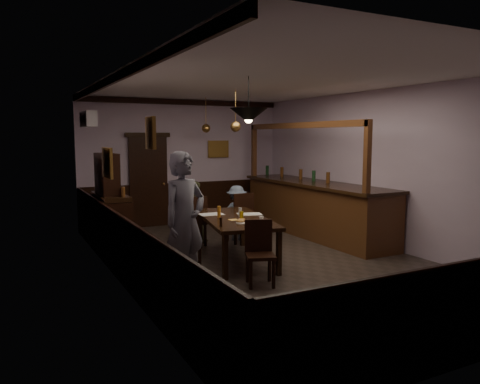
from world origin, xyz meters
TOP-DOWN VIEW (x-y plane):
  - room at (0.00, 0.00)m, footprint 5.01×8.01m
  - dining_table at (-0.47, 0.30)m, footprint 1.42×2.36m
  - chair_far_left at (-0.65, 1.63)m, footprint 0.50×0.50m
  - chair_far_right at (0.25, 1.45)m, footprint 0.44×0.44m
  - chair_near at (-0.72, -1.00)m, footprint 0.51×0.51m
  - chair_side at (-1.42, 0.29)m, footprint 0.49×0.49m
  - person_standing at (-1.75, -0.71)m, footprint 0.81×0.67m
  - person_seated_left at (-0.60, 1.91)m, footprint 0.72×0.64m
  - person_seated_right at (0.29, 1.73)m, footprint 0.83×0.67m
  - newspaper_left at (-0.71, 0.75)m, footprint 0.44×0.33m
  - newspaper_right at (-0.11, 0.45)m, footprint 0.49×0.41m
  - napkin at (-0.60, 0.09)m, footprint 0.18×0.18m
  - saucer at (-0.26, -0.32)m, footprint 0.15×0.15m
  - coffee_cup at (-0.28, -0.28)m, footprint 0.09×0.09m
  - pastry_plate at (-0.60, -0.25)m, footprint 0.22×0.22m
  - pastry_ring_a at (-0.63, -0.20)m, footprint 0.13×0.13m
  - pastry_ring_b at (-0.58, -0.16)m, footprint 0.13×0.13m
  - soda_can at (-0.42, 0.15)m, footprint 0.07×0.07m
  - beer_glass at (-0.73, 0.38)m, footprint 0.06×0.06m
  - water_glass at (-0.35, 0.34)m, footprint 0.06×0.06m
  - pepper_mill at (-1.03, -0.34)m, footprint 0.04×0.04m
  - sideboard at (-2.21, 1.93)m, footprint 0.49×1.37m
  - bar_counter at (1.99, 1.39)m, footprint 1.00×4.28m
  - door_back at (-0.90, 3.95)m, footprint 0.90×0.06m
  - ac_unit at (-2.38, 2.90)m, footprint 0.20×0.85m
  - picture_left_small at (-2.46, -1.60)m, footprint 0.04×0.28m
  - picture_left_large at (-2.46, 0.80)m, footprint 0.04×0.62m
  - picture_back at (0.90, 3.96)m, footprint 0.55×0.04m
  - pendant_iron at (-0.63, -0.48)m, footprint 0.56×0.56m
  - pendant_brass_mid at (0.10, 1.40)m, footprint 0.20×0.20m
  - pendant_brass_far at (0.30, 3.32)m, footprint 0.20×0.20m

SIDE VIEW (x-z plane):
  - chair_near at x=-0.72m, z-range 0.04..0.97m
  - chair_side at x=-1.42m, z-range 0.05..1.00m
  - chair_far_left at x=-0.65m, z-range 0.05..1.02m
  - chair_far_right at x=0.25m, z-range 0.05..1.06m
  - person_seated_right at x=0.29m, z-range 0.00..1.12m
  - bar_counter at x=1.99m, z-range -0.59..1.81m
  - person_seated_left at x=-0.60m, z-range 0.00..1.24m
  - dining_table at x=-0.47m, z-range 0.31..1.06m
  - sideboard at x=-2.21m, z-range -0.18..1.63m
  - napkin at x=-0.60m, z-range 0.75..0.75m
  - newspaper_left at x=-0.71m, z-range 0.75..0.76m
  - newspaper_right at x=-0.11m, z-range 0.75..0.76m
  - saucer at x=-0.26m, z-range 0.75..0.76m
  - pastry_plate at x=-0.60m, z-range 0.75..0.76m
  - pastry_ring_a at x=-0.63m, z-range 0.77..0.81m
  - pastry_ring_b at x=-0.58m, z-range 0.77..0.81m
  - coffee_cup at x=-0.28m, z-range 0.76..0.84m
  - soda_can at x=-0.42m, z-range 0.75..0.87m
  - pepper_mill at x=-1.03m, z-range 0.75..0.89m
  - water_glass at x=-0.35m, z-range 0.75..0.90m
  - beer_glass at x=-0.73m, z-range 0.75..0.95m
  - person_standing at x=-1.75m, z-range 0.00..1.91m
  - door_back at x=-0.90m, z-range 0.00..2.10m
  - room at x=0.00m, z-range -0.01..3.01m
  - picture_left_large at x=-2.46m, z-range 1.46..1.94m
  - picture_back at x=0.90m, z-range 1.59..2.01m
  - picture_left_small at x=-2.46m, z-range 1.97..2.33m
  - pendant_brass_mid at x=0.10m, z-range 1.89..2.70m
  - pendant_brass_far at x=0.30m, z-range 1.89..2.70m
  - pendant_iron at x=-0.63m, z-range 2.07..2.76m
  - ac_unit at x=-2.38m, z-range 2.30..2.60m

